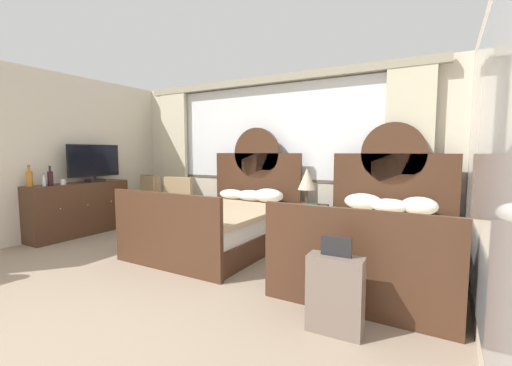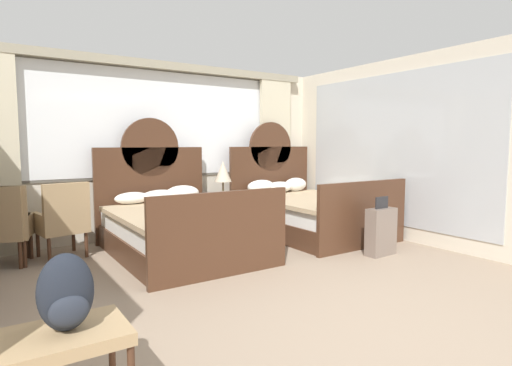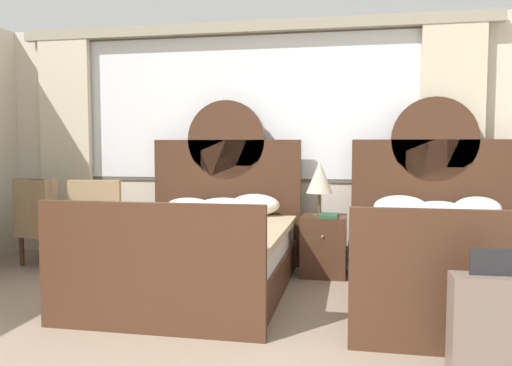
{
  "view_description": "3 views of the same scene",
  "coord_description": "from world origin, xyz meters",
  "px_view_note": "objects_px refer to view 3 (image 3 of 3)",
  "views": [
    {
      "loc": [
        2.66,
        -0.97,
        1.41
      ],
      "look_at": [
        0.73,
        2.39,
        1.04
      ],
      "focal_mm": 23.32,
      "sensor_mm": 36.0,
      "label": 1
    },
    {
      "loc": [
        -2.29,
        -2.01,
        1.44
      ],
      "look_at": [
        0.66,
        2.45,
        0.93
      ],
      "focal_mm": 29.09,
      "sensor_mm": 36.0,
      "label": 2
    },
    {
      "loc": [
        1.21,
        -1.48,
        1.33
      ],
      "look_at": [
        0.39,
        2.74,
        1.01
      ],
      "focal_mm": 35.95,
      "sensor_mm": 36.0,
      "label": 3
    }
  ],
  "objects_px": {
    "table_lamp_on_nightstand": "(320,178)",
    "suitcase_on_floor": "(490,329)",
    "bed_near_mirror": "(450,260)",
    "armchair_by_window_centre": "(46,220)",
    "armchair_by_window_left": "(100,222)",
    "nightstand_between_beds": "(324,245)",
    "bed_near_window": "(199,250)",
    "book_on_nightstand": "(328,216)",
    "armchair_by_window_right": "(45,220)"
  },
  "relations": [
    {
      "from": "table_lamp_on_nightstand",
      "to": "suitcase_on_floor",
      "type": "bearing_deg",
      "value": -63.62
    },
    {
      "from": "book_on_nightstand",
      "to": "armchair_by_window_right",
      "type": "xyz_separation_m",
      "value": [
        -3.1,
        -0.04,
        -0.12
      ]
    },
    {
      "from": "suitcase_on_floor",
      "to": "nightstand_between_beds",
      "type": "bearing_deg",
      "value": 115.25
    },
    {
      "from": "table_lamp_on_nightstand",
      "to": "armchair_by_window_left",
      "type": "bearing_deg",
      "value": -176.95
    },
    {
      "from": "armchair_by_window_right",
      "to": "nightstand_between_beds",
      "type": "bearing_deg",
      "value": 2.5
    },
    {
      "from": "armchair_by_window_left",
      "to": "armchair_by_window_right",
      "type": "height_order",
      "value": "same"
    },
    {
      "from": "bed_near_window",
      "to": "armchair_by_window_centre",
      "type": "xyz_separation_m",
      "value": [
        -1.94,
        0.58,
        0.14
      ]
    },
    {
      "from": "nightstand_between_beds",
      "to": "book_on_nightstand",
      "type": "xyz_separation_m",
      "value": [
        0.05,
        -0.09,
        0.32
      ]
    },
    {
      "from": "bed_near_window",
      "to": "nightstand_between_beds",
      "type": "height_order",
      "value": "bed_near_window"
    },
    {
      "from": "nightstand_between_beds",
      "to": "armchair_by_window_centre",
      "type": "distance_m",
      "value": 3.05
    },
    {
      "from": "book_on_nightstand",
      "to": "suitcase_on_floor",
      "type": "distance_m",
      "value": 2.37
    },
    {
      "from": "armchair_by_window_centre",
      "to": "nightstand_between_beds",
      "type": "bearing_deg",
      "value": 2.58
    },
    {
      "from": "bed_near_mirror",
      "to": "suitcase_on_floor",
      "type": "distance_m",
      "value": 1.51
    },
    {
      "from": "book_on_nightstand",
      "to": "suitcase_on_floor",
      "type": "height_order",
      "value": "suitcase_on_floor"
    },
    {
      "from": "table_lamp_on_nightstand",
      "to": "bed_near_mirror",
      "type": "bearing_deg",
      "value": -31.5
    },
    {
      "from": "bed_near_window",
      "to": "armchair_by_window_left",
      "type": "distance_m",
      "value": 1.43
    },
    {
      "from": "bed_near_mirror",
      "to": "armchair_by_window_centre",
      "type": "xyz_separation_m",
      "value": [
        -4.13,
        0.58,
        0.14
      ]
    },
    {
      "from": "book_on_nightstand",
      "to": "armchair_by_window_centre",
      "type": "height_order",
      "value": "armchair_by_window_centre"
    },
    {
      "from": "bed_near_mirror",
      "to": "armchair_by_window_right",
      "type": "xyz_separation_m",
      "value": [
        -4.15,
        0.58,
        0.14
      ]
    },
    {
      "from": "bed_near_mirror",
      "to": "armchair_by_window_left",
      "type": "relative_size",
      "value": 2.35
    },
    {
      "from": "suitcase_on_floor",
      "to": "table_lamp_on_nightstand",
      "type": "bearing_deg",
      "value": 116.38
    },
    {
      "from": "suitcase_on_floor",
      "to": "bed_near_mirror",
      "type": "bearing_deg",
      "value": 88.07
    },
    {
      "from": "bed_near_mirror",
      "to": "armchair_by_window_centre",
      "type": "distance_m",
      "value": 4.18
    },
    {
      "from": "book_on_nightstand",
      "to": "armchair_by_window_centre",
      "type": "xyz_separation_m",
      "value": [
        -3.09,
        -0.05,
        -0.12
      ]
    },
    {
      "from": "bed_near_mirror",
      "to": "table_lamp_on_nightstand",
      "type": "distance_m",
      "value": 1.49
    },
    {
      "from": "nightstand_between_beds",
      "to": "book_on_nightstand",
      "type": "height_order",
      "value": "book_on_nightstand"
    },
    {
      "from": "book_on_nightstand",
      "to": "table_lamp_on_nightstand",
      "type": "bearing_deg",
      "value": 141.37
    },
    {
      "from": "bed_near_mirror",
      "to": "bed_near_window",
      "type": "bearing_deg",
      "value": -179.91
    },
    {
      "from": "bed_near_window",
      "to": "armchair_by_window_right",
      "type": "distance_m",
      "value": 2.05
    },
    {
      "from": "armchair_by_window_right",
      "to": "suitcase_on_floor",
      "type": "height_order",
      "value": "armchair_by_window_right"
    },
    {
      "from": "nightstand_between_beds",
      "to": "table_lamp_on_nightstand",
      "type": "xyz_separation_m",
      "value": [
        -0.05,
        -0.01,
        0.69
      ]
    },
    {
      "from": "book_on_nightstand",
      "to": "armchair_by_window_left",
      "type": "xyz_separation_m",
      "value": [
        -2.44,
        -0.05,
        -0.12
      ]
    },
    {
      "from": "armchair_by_window_left",
      "to": "armchair_by_window_right",
      "type": "xyz_separation_m",
      "value": [
        -0.66,
        0.0,
        0.0
      ]
    },
    {
      "from": "book_on_nightstand",
      "to": "nightstand_between_beds",
      "type": "bearing_deg",
      "value": 118.79
    },
    {
      "from": "nightstand_between_beds",
      "to": "suitcase_on_floor",
      "type": "relative_size",
      "value": 0.8
    },
    {
      "from": "book_on_nightstand",
      "to": "armchair_by_window_right",
      "type": "height_order",
      "value": "armchair_by_window_right"
    },
    {
      "from": "bed_near_window",
      "to": "suitcase_on_floor",
      "type": "distance_m",
      "value": 2.62
    },
    {
      "from": "bed_near_mirror",
      "to": "armchair_by_window_left",
      "type": "xyz_separation_m",
      "value": [
        -3.49,
        0.58,
        0.14
      ]
    },
    {
      "from": "nightstand_between_beds",
      "to": "armchair_by_window_right",
      "type": "relative_size",
      "value": 0.63
    },
    {
      "from": "bed_near_window",
      "to": "book_on_nightstand",
      "type": "xyz_separation_m",
      "value": [
        1.14,
        0.63,
        0.27
      ]
    },
    {
      "from": "armchair_by_window_left",
      "to": "armchair_by_window_right",
      "type": "relative_size",
      "value": 1.0
    },
    {
      "from": "bed_near_window",
      "to": "bed_near_mirror",
      "type": "bearing_deg",
      "value": 0.09
    },
    {
      "from": "table_lamp_on_nightstand",
      "to": "suitcase_on_floor",
      "type": "xyz_separation_m",
      "value": [
        1.09,
        -2.21,
        -0.69
      ]
    },
    {
      "from": "armchair_by_window_centre",
      "to": "bed_near_mirror",
      "type": "bearing_deg",
      "value": -7.95
    },
    {
      "from": "bed_near_window",
      "to": "suitcase_on_floor",
      "type": "height_order",
      "value": "bed_near_window"
    },
    {
      "from": "armchair_by_window_centre",
      "to": "armchair_by_window_left",
      "type": "bearing_deg",
      "value": 0.01
    },
    {
      "from": "bed_near_window",
      "to": "armchair_by_window_right",
      "type": "relative_size",
      "value": 2.35
    },
    {
      "from": "armchair_by_window_left",
      "to": "suitcase_on_floor",
      "type": "relative_size",
      "value": 1.26
    },
    {
      "from": "suitcase_on_floor",
      "to": "book_on_nightstand",
      "type": "bearing_deg",
      "value": 115.1
    },
    {
      "from": "bed_near_window",
      "to": "table_lamp_on_nightstand",
      "type": "height_order",
      "value": "bed_near_window"
    }
  ]
}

